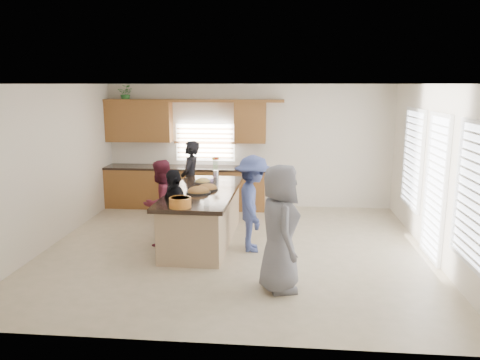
# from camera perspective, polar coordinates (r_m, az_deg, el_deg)

# --- Properties ---
(floor) EXTENTS (6.50, 6.50, 0.00)m
(floor) POSITION_cam_1_polar(r_m,az_deg,el_deg) (8.16, -0.57, -8.42)
(floor) COLOR beige
(floor) RESTS_ON ground
(room_shell) EXTENTS (6.52, 6.02, 2.81)m
(room_shell) POSITION_cam_1_polar(r_m,az_deg,el_deg) (7.72, -0.60, 4.95)
(room_shell) COLOR silver
(room_shell) RESTS_ON ground
(back_cabinetry) EXTENTS (4.08, 0.66, 2.46)m
(back_cabinetry) POSITION_cam_1_polar(r_m,az_deg,el_deg) (10.77, -6.88, 1.46)
(back_cabinetry) COLOR brown
(back_cabinetry) RESTS_ON ground
(right_wall_glazing) EXTENTS (0.06, 4.00, 2.25)m
(right_wall_glazing) POSITION_cam_1_polar(r_m,az_deg,el_deg) (8.01, 22.87, 0.23)
(right_wall_glazing) COLOR white
(right_wall_glazing) RESTS_ON ground
(island) EXTENTS (1.22, 2.73, 0.95)m
(island) POSITION_cam_1_polar(r_m,az_deg,el_deg) (8.43, -4.57, -4.57)
(island) COLOR tan
(island) RESTS_ON ground
(platter_front) EXTENTS (0.43, 0.43, 0.17)m
(platter_front) POSITION_cam_1_polar(r_m,az_deg,el_deg) (8.10, -5.09, -1.40)
(platter_front) COLOR black
(platter_front) RESTS_ON island
(platter_mid) EXTENTS (0.39, 0.39, 0.16)m
(platter_mid) POSITION_cam_1_polar(r_m,az_deg,el_deg) (8.35, -4.00, -1.00)
(platter_mid) COLOR black
(platter_mid) RESTS_ON island
(platter_back) EXTENTS (0.31, 0.31, 0.13)m
(platter_back) POSITION_cam_1_polar(r_m,az_deg,el_deg) (8.93, -4.57, -0.18)
(platter_back) COLOR black
(platter_back) RESTS_ON island
(salad_bowl) EXTENTS (0.34, 0.34, 0.15)m
(salad_bowl) POSITION_cam_1_polar(r_m,az_deg,el_deg) (7.19, -7.31, -2.67)
(salad_bowl) COLOR #C77224
(salad_bowl) RESTS_ON island
(clear_cup) EXTENTS (0.09, 0.09, 0.10)m
(clear_cup) POSITION_cam_1_polar(r_m,az_deg,el_deg) (7.27, -4.10, -2.71)
(clear_cup) COLOR white
(clear_cup) RESTS_ON island
(plate_stack) EXTENTS (0.24, 0.24, 0.05)m
(plate_stack) POSITION_cam_1_polar(r_m,az_deg,el_deg) (9.09, -4.03, 0.04)
(plate_stack) COLOR #B287C5
(plate_stack) RESTS_ON island
(flower_vase) EXTENTS (0.14, 0.14, 0.43)m
(flower_vase) POSITION_cam_1_polar(r_m,az_deg,el_deg) (9.30, -2.98, 1.61)
(flower_vase) COLOR silver
(flower_vase) RESTS_ON island
(potted_plant) EXTENTS (0.35, 0.31, 0.37)m
(potted_plant) POSITION_cam_1_polar(r_m,az_deg,el_deg) (11.04, -13.72, 10.21)
(potted_plant) COLOR #337F32
(potted_plant) RESTS_ON back_cabinetry
(woman_left_back) EXTENTS (0.46, 0.64, 1.65)m
(woman_left_back) POSITION_cam_1_polar(r_m,az_deg,el_deg) (9.80, -6.04, -0.04)
(woman_left_back) COLOR black
(woman_left_back) RESTS_ON ground
(woman_left_mid) EXTENTS (0.87, 0.93, 1.52)m
(woman_left_mid) POSITION_cam_1_polar(r_m,az_deg,el_deg) (8.30, -9.62, -2.77)
(woman_left_mid) COLOR maroon
(woman_left_mid) RESTS_ON ground
(woman_left_front) EXTENTS (0.79, 0.91, 1.47)m
(woman_left_front) POSITION_cam_1_polar(r_m,az_deg,el_deg) (7.67, -7.99, -4.09)
(woman_left_front) COLOR black
(woman_left_front) RESTS_ON ground
(woman_right_back) EXTENTS (0.73, 1.13, 1.64)m
(woman_right_back) POSITION_cam_1_polar(r_m,az_deg,el_deg) (7.89, 1.59, -2.89)
(woman_right_back) COLOR #3B4780
(woman_right_back) RESTS_ON ground
(woman_right_front) EXTENTS (0.73, 0.96, 1.76)m
(woman_right_front) POSITION_cam_1_polar(r_m,az_deg,el_deg) (6.39, 4.87, -5.91)
(woman_right_front) COLOR slate
(woman_right_front) RESTS_ON ground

